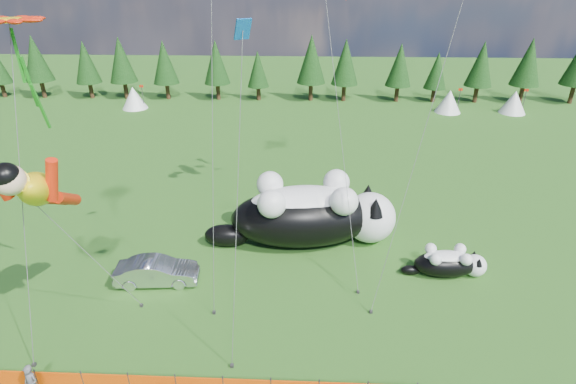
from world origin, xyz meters
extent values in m
plane|color=#103A0A|center=(0.00, 0.00, 0.00)|extent=(160.00, 160.00, 0.00)
cylinder|color=#262626|center=(-7.00, -3.00, 0.55)|extent=(0.06, 0.06, 1.10)
cylinder|color=#262626|center=(-5.00, -3.00, 0.55)|extent=(0.06, 0.06, 1.10)
cylinder|color=#262626|center=(-3.00, -3.00, 0.55)|extent=(0.06, 0.06, 1.10)
cylinder|color=#262626|center=(-1.00, -3.00, 0.55)|extent=(0.06, 0.06, 1.10)
cube|color=#FF4B05|center=(-8.00, -3.00, 0.50)|extent=(2.00, 0.04, 0.90)
cube|color=#FF4B05|center=(-6.00, -3.00, 0.50)|extent=(2.00, 0.04, 0.90)
cube|color=#FF4B05|center=(-4.00, -3.00, 0.50)|extent=(2.00, 0.04, 0.90)
cube|color=#FF4B05|center=(-2.00, -3.00, 0.50)|extent=(2.00, 0.04, 0.90)
ellipsoid|color=black|center=(4.19, 9.08, 1.87)|extent=(9.80, 5.43, 3.74)
ellipsoid|color=white|center=(4.19, 9.08, 2.80)|extent=(7.38, 3.93, 2.29)
sphere|color=white|center=(8.52, 9.60, 1.66)|extent=(3.32, 3.32, 3.32)
sphere|color=#CD4F74|center=(9.92, 9.76, 1.66)|extent=(0.47, 0.47, 0.47)
ellipsoid|color=black|center=(-0.76, 8.50, 0.73)|extent=(3.06, 1.79, 1.45)
cone|color=black|center=(8.64, 8.61, 2.99)|extent=(1.16, 1.16, 1.16)
cone|color=black|center=(8.40, 10.59, 2.99)|extent=(1.16, 1.16, 1.16)
sphere|color=white|center=(6.30, 10.69, 3.64)|extent=(1.75, 1.75, 1.75)
sphere|color=white|center=(6.62, 8.01, 3.64)|extent=(1.75, 1.75, 1.75)
sphere|color=white|center=(1.97, 10.18, 3.64)|extent=(1.75, 1.75, 1.75)
sphere|color=white|center=(2.29, 7.50, 3.64)|extent=(1.75, 1.75, 1.75)
ellipsoid|color=black|center=(12.55, 5.89, 0.74)|extent=(3.74, 1.82, 1.48)
ellipsoid|color=white|center=(12.55, 5.89, 1.11)|extent=(2.82, 1.31, 0.90)
sphere|color=white|center=(14.27, 5.94, 0.66)|extent=(1.31, 1.31, 1.31)
sphere|color=#CD4F74|center=(14.83, 5.95, 0.66)|extent=(0.18, 0.18, 0.18)
ellipsoid|color=black|center=(10.58, 5.84, 0.29)|extent=(1.17, 0.61, 0.57)
cone|color=black|center=(14.28, 5.54, 1.18)|extent=(0.46, 0.46, 0.46)
cone|color=black|center=(14.26, 6.33, 1.18)|extent=(0.46, 0.46, 0.46)
sphere|color=white|center=(13.44, 6.45, 1.44)|extent=(0.69, 0.69, 0.69)
sphere|color=white|center=(13.47, 5.38, 1.44)|extent=(0.69, 0.69, 0.69)
sphere|color=white|center=(11.71, 6.40, 1.44)|extent=(0.69, 0.69, 0.69)
sphere|color=white|center=(11.74, 5.34, 1.44)|extent=(0.69, 0.69, 0.69)
imported|color=silver|center=(-4.08, 4.41, 0.77)|extent=(4.78, 2.05, 1.53)
imported|color=#57565B|center=(-6.78, -3.60, 0.94)|extent=(0.79, 0.63, 1.88)
cylinder|color=#595959|center=(-5.68, 1.36, 4.02)|extent=(0.03, 0.03, 8.41)
cube|color=#262626|center=(-4.37, 2.33, 0.08)|extent=(0.15, 0.15, 0.16)
cylinder|color=#595959|center=(6.25, 8.36, 7.76)|extent=(0.03, 0.03, 17.73)
cube|color=#262626|center=(7.32, 3.95, 0.08)|extent=(0.15, 0.15, 0.16)
cylinder|color=#595959|center=(-7.62, 0.05, 7.28)|extent=(0.03, 0.03, 14.77)
cube|color=#262626|center=(-7.89, -1.85, 0.08)|extent=(0.15, 0.15, 0.16)
cube|color=#198017|center=(-7.34, 1.95, 11.99)|extent=(0.19, 0.19, 4.26)
cylinder|color=#595959|center=(-0.09, 3.14, 7.92)|extent=(0.03, 0.03, 15.73)
cube|color=#262626|center=(-0.38, 1.95, 0.08)|extent=(0.15, 0.15, 0.16)
cylinder|color=#595959|center=(10.59, 5.77, 11.53)|extent=(0.03, 0.03, 24.38)
cube|color=#262626|center=(7.84, 2.35, 0.08)|extent=(0.15, 0.15, 0.16)
cylinder|color=#595959|center=(1.57, -0.72, 7.24)|extent=(0.03, 0.03, 14.31)
cube|color=#262626|center=(1.11, -1.51, 0.08)|extent=(0.15, 0.15, 0.16)
camera|label=1|loc=(4.28, -16.09, 16.16)|focal=28.00mm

